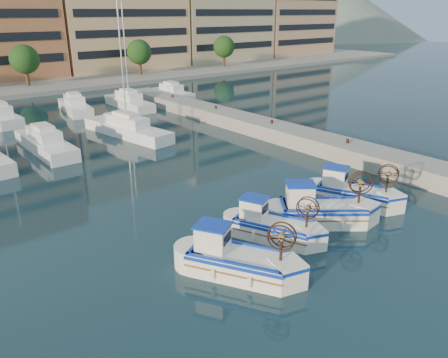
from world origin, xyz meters
TOP-DOWN VIEW (x-y plane):
  - ground at (0.00, 0.00)m, footprint 300.00×300.00m
  - quay at (13.00, 8.00)m, footprint 3.00×60.00m
  - waterfront at (9.23, 65.04)m, footprint 180.00×40.00m
  - hill_east at (140.00, 110.00)m, footprint 160.00×160.00m
  - yacht_marina at (-3.71, 27.33)m, footprint 36.44×22.71m
  - fishing_boat_a at (-3.82, -0.57)m, footprint 3.69×4.61m
  - fishing_boat_b at (-0.37, 0.75)m, footprint 3.07×4.22m
  - fishing_boat_c at (2.72, 0.28)m, footprint 4.64×4.26m
  - fishing_boat_d at (6.14, 0.72)m, footprint 3.28×4.48m

SIDE VIEW (x-z plane):
  - ground at x=0.00m, z-range 0.00..0.00m
  - hill_east at x=140.00m, z-range -25.00..25.00m
  - yacht_marina at x=-3.71m, z-range -5.22..6.28m
  - quay at x=13.00m, z-range 0.00..1.20m
  - fishing_boat_b at x=-0.37m, z-range -0.57..1.97m
  - fishing_boat_d at x=6.14m, z-range -0.61..2.09m
  - fishing_boat_a at x=-3.82m, z-range -0.63..2.16m
  - fishing_boat_c at x=2.72m, z-range -0.65..2.25m
  - waterfront at x=9.23m, z-range -1.70..23.90m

